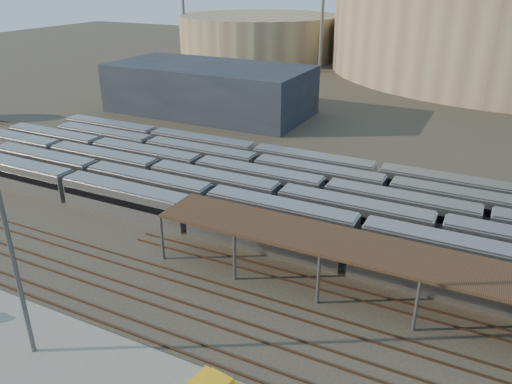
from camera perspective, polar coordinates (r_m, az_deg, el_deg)
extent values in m
plane|color=#383026|center=(49.24, -3.75, -10.48)|extent=(420.00, 420.00, 0.00)
cube|color=gray|center=(42.81, -20.66, -18.23)|extent=(50.00, 9.00, 0.20)
cube|color=#A1A2A6|center=(51.33, 10.36, -6.92)|extent=(112.00, 2.90, 3.60)
cube|color=#A1A2A6|center=(54.85, 11.81, -4.91)|extent=(112.00, 2.90, 3.60)
cube|color=#A1A2A6|center=(61.67, 2.66, -1.03)|extent=(112.00, 2.90, 3.60)
cube|color=#A1A2A6|center=(63.82, 7.82, -0.35)|extent=(112.00, 2.90, 3.60)
cube|color=#A1A2A6|center=(65.98, 14.75, -0.11)|extent=(112.00, 2.90, 3.60)
cube|color=#A1A2A6|center=(70.21, 13.66, 1.48)|extent=(112.00, 2.90, 3.60)
cylinder|color=slate|center=(52.76, -10.68, -5.17)|extent=(0.30, 0.30, 5.00)
cylinder|color=slate|center=(56.60, -7.45, -2.83)|extent=(0.30, 0.30, 5.00)
cylinder|color=slate|center=(48.59, -2.47, -7.46)|extent=(0.30, 0.30, 5.00)
cylinder|color=slate|center=(52.73, 0.37, -4.73)|extent=(0.30, 0.30, 5.00)
cylinder|color=slate|center=(45.66, 7.14, -9.91)|extent=(0.30, 0.30, 5.00)
cylinder|color=slate|center=(50.04, 9.27, -6.77)|extent=(0.30, 0.30, 5.00)
cylinder|color=slate|center=(44.22, 17.87, -12.28)|extent=(0.30, 0.30, 5.00)
cylinder|color=slate|center=(48.73, 18.99, -8.80)|extent=(0.30, 0.30, 5.00)
cube|color=#321D14|center=(44.96, 24.31, -8.68)|extent=(60.00, 6.00, 0.30)
cube|color=#4C3323|center=(47.96, -4.82, -11.44)|extent=(170.00, 0.12, 0.18)
cube|color=#4C3323|center=(49.01, -3.90, -10.54)|extent=(170.00, 0.12, 0.18)
cube|color=#4C3323|center=(45.29, -7.50, -14.00)|extent=(170.00, 0.12, 0.18)
cube|color=#4C3323|center=(46.27, -6.45, -13.01)|extent=(170.00, 0.12, 0.18)
cube|color=#4C3323|center=(42.83, -10.58, -16.84)|extent=(170.00, 0.12, 0.18)
cube|color=#4C3323|center=(43.73, -9.37, -15.74)|extent=(170.00, 0.12, 0.18)
cylinder|color=#9C8E6A|center=(184.83, 0.42, 17.43)|extent=(56.00, 56.00, 14.00)
cube|color=#1E232D|center=(108.27, -5.35, 11.65)|extent=(42.00, 20.00, 10.00)
cylinder|color=slate|center=(153.87, 7.62, 20.05)|extent=(1.00, 1.00, 36.00)
cylinder|color=slate|center=(187.89, -8.36, 20.68)|extent=(1.00, 1.00, 36.00)
cylinder|color=slate|center=(197.54, 18.66, 19.90)|extent=(1.00, 1.00, 36.00)
cylinder|color=slate|center=(39.28, -26.71, -3.46)|extent=(0.36, 0.36, 22.40)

